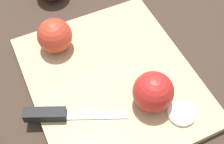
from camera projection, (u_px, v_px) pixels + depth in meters
The scene contains 6 objects.
ground_plane at pixel (112, 83), 0.60m from camera, with size 4.00×4.00×0.00m, color #38281E.
cutting_board at pixel (112, 80), 0.59m from camera, with size 0.39×0.35×0.02m.
apple_half_left at pixel (54, 36), 0.60m from camera, with size 0.07×0.07×0.07m.
apple_half_right at pixel (153, 92), 0.53m from camera, with size 0.07×0.07×0.07m.
knife at pixel (52, 115), 0.53m from camera, with size 0.06×0.18×0.02m.
apple_slice at pixel (181, 113), 0.54m from camera, with size 0.05×0.05×0.01m.
Camera 1 is at (0.31, -0.09, 0.51)m, focal length 50.00 mm.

